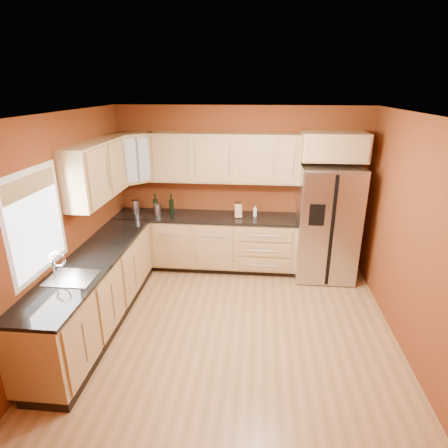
{
  "coord_description": "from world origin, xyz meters",
  "views": [
    {
      "loc": [
        0.29,
        -3.91,
        2.87
      ],
      "look_at": [
        -0.17,
        0.9,
        1.08
      ],
      "focal_mm": 30.0,
      "sensor_mm": 36.0,
      "label": 1
    }
  ],
  "objects": [
    {
      "name": "knife_block",
      "position": [
        -0.02,
        1.67,
        1.03
      ],
      "size": [
        0.13,
        0.12,
        0.22
      ],
      "primitive_type": "cube",
      "rotation": [
        0.0,
        0.0,
        0.21
      ],
      "color": "tan",
      "rests_on": "countertop_back"
    },
    {
      "name": "wall_left",
      "position": [
        -2.0,
        0.0,
        1.3
      ],
      "size": [
        0.04,
        4.0,
        2.6
      ],
      "primitive_type": "cube",
      "color": "maroon",
      "rests_on": "floor"
    },
    {
      "name": "wall_right",
      "position": [
        2.0,
        0.0,
        1.3
      ],
      "size": [
        0.04,
        4.0,
        2.6
      ],
      "primitive_type": "cube",
      "color": "maroon",
      "rests_on": "floor"
    },
    {
      "name": "corner_upper_cabinet",
      "position": [
        -1.67,
        1.67,
        1.83
      ],
      "size": [
        0.67,
        0.67,
        0.75
      ],
      "primitive_type": "cube",
      "rotation": [
        0.0,
        0.0,
        0.79
      ],
      "color": "tan",
      "rests_on": "wall_back"
    },
    {
      "name": "refrigerator",
      "position": [
        1.35,
        1.62,
        0.89
      ],
      "size": [
        0.9,
        0.75,
        1.78
      ],
      "primitive_type": "cube",
      "color": "#B8B8BD",
      "rests_on": "floor"
    },
    {
      "name": "upper_cabinets_back",
      "position": [
        -0.25,
        1.83,
        1.83
      ],
      "size": [
        2.3,
        0.33,
        0.75
      ],
      "primitive_type": "cube",
      "color": "tan",
      "rests_on": "wall_back"
    },
    {
      "name": "wall_front",
      "position": [
        0.0,
        -2.0,
        1.3
      ],
      "size": [
        4.0,
        0.04,
        2.6
      ],
      "primitive_type": "cube",
      "color": "maroon",
      "rests_on": "floor"
    },
    {
      "name": "upper_cabinets_left",
      "position": [
        -1.83,
        0.72,
        1.83
      ],
      "size": [
        0.33,
        1.35,
        0.75
      ],
      "primitive_type": "cube",
      "color": "tan",
      "rests_on": "wall_left"
    },
    {
      "name": "wine_bottle_a",
      "position": [
        -1.36,
        1.71,
        1.09
      ],
      "size": [
        0.08,
        0.08,
        0.34
      ],
      "primitive_type": null,
      "rotation": [
        0.0,
        0.0,
        0.02
      ],
      "color": "black",
      "rests_on": "countertop_back"
    },
    {
      "name": "soap_dispenser",
      "position": [
        0.24,
        1.73,
        1.01
      ],
      "size": [
        0.07,
        0.07,
        0.17
      ],
      "primitive_type": "cylinder",
      "rotation": [
        0.0,
        0.0,
        0.24
      ],
      "color": "white",
      "rests_on": "countertop_back"
    },
    {
      "name": "countertop_left",
      "position": [
        -1.69,
        0.0,
        0.9
      ],
      "size": [
        0.62,
        2.8,
        0.04
      ],
      "primitive_type": "cube",
      "color": "black",
      "rests_on": "base_cabinets_left"
    },
    {
      "name": "wine_bottle_b",
      "position": [
        -1.1,
        1.74,
        1.08
      ],
      "size": [
        0.09,
        0.09,
        0.33
      ],
      "primitive_type": null,
      "rotation": [
        0.0,
        0.0,
        -0.24
      ],
      "color": "black",
      "rests_on": "countertop_back"
    },
    {
      "name": "over_fridge_cabinet",
      "position": [
        1.35,
        1.7,
        2.05
      ],
      "size": [
        0.92,
        0.6,
        0.4
      ],
      "primitive_type": "cube",
      "color": "tan",
      "rests_on": "wall_back"
    },
    {
      "name": "canister_left",
      "position": [
        -1.69,
        1.72,
        1.03
      ],
      "size": [
        0.14,
        0.14,
        0.22
      ],
      "primitive_type": "cylinder",
      "rotation": [
        0.0,
        0.0,
        0.01
      ],
      "color": "#B8B8BD",
      "rests_on": "countertop_back"
    },
    {
      "name": "floor",
      "position": [
        0.0,
        0.0,
        0.0
      ],
      "size": [
        4.0,
        4.0,
        0.0
      ],
      "primitive_type": "plane",
      "color": "olive",
      "rests_on": "ground"
    },
    {
      "name": "canister_right",
      "position": [
        -1.31,
        1.66,
        1.01
      ],
      "size": [
        0.12,
        0.12,
        0.19
      ],
      "primitive_type": "cylinder",
      "rotation": [
        0.0,
        0.0,
        0.06
      ],
      "color": "#B8B8BD",
      "rests_on": "countertop_back"
    },
    {
      "name": "sink_faucet",
      "position": [
        -1.69,
        -0.5,
        1.07
      ],
      "size": [
        0.5,
        0.42,
        0.3
      ],
      "primitive_type": null,
      "color": "silver",
      "rests_on": "countertop_left"
    },
    {
      "name": "wall_back",
      "position": [
        0.0,
        2.0,
        1.3
      ],
      "size": [
        4.0,
        0.04,
        2.6
      ],
      "primitive_type": "cube",
      "color": "maroon",
      "rests_on": "floor"
    },
    {
      "name": "countertop_back",
      "position": [
        -0.55,
        1.69,
        0.9
      ],
      "size": [
        2.9,
        0.62,
        0.04
      ],
      "primitive_type": "cube",
      "color": "black",
      "rests_on": "base_cabinets_back"
    },
    {
      "name": "window",
      "position": [
        -1.98,
        -0.5,
        1.55
      ],
      "size": [
        0.03,
        0.9,
        1.0
      ],
      "primitive_type": "cube",
      "color": "white",
      "rests_on": "wall_left"
    },
    {
      "name": "base_cabinets_left",
      "position": [
        -1.7,
        0.0,
        0.44
      ],
      "size": [
        0.6,
        2.8,
        0.88
      ],
      "primitive_type": "cube",
      "color": "tan",
      "rests_on": "floor"
    },
    {
      "name": "ceiling",
      "position": [
        0.0,
        0.0,
        2.6
      ],
      "size": [
        4.0,
        4.0,
        0.0
      ],
      "primitive_type": "plane",
      "color": "silver",
      "rests_on": "wall_back"
    },
    {
      "name": "base_cabinets_back",
      "position": [
        -0.55,
        1.7,
        0.44
      ],
      "size": [
        2.9,
        0.6,
        0.88
      ],
      "primitive_type": "cube",
      "color": "tan",
      "rests_on": "floor"
    }
  ]
}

